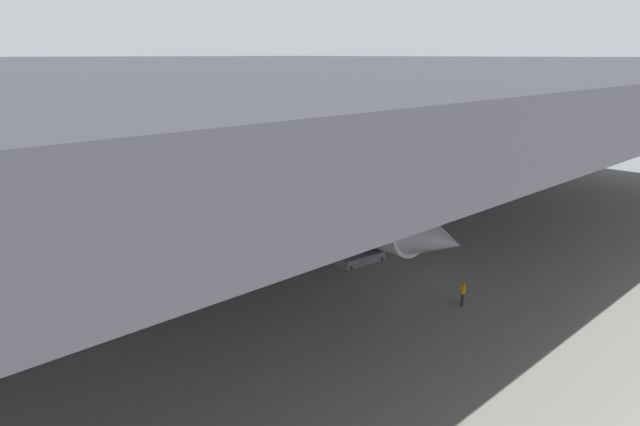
% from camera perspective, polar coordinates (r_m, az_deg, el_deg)
% --- Properties ---
extents(ground_plane, '(110.00, 110.00, 0.00)m').
position_cam_1_polar(ground_plane, '(53.43, -4.12, -2.23)').
color(ground_plane, gray).
extents(hangar_structure, '(121.00, 99.00, 15.55)m').
position_cam_1_polar(hangar_structure, '(62.10, -13.01, 13.86)').
color(hangar_structure, '#4C4F54').
rests_on(hangar_structure, ground_plane).
extents(airplane_main, '(38.96, 40.16, 12.41)m').
position_cam_1_polar(airplane_main, '(54.37, -3.35, 2.05)').
color(airplane_main, white).
rests_on(airplane_main, ground_plane).
extents(boarding_stairs, '(4.52, 1.92, 4.85)m').
position_cam_1_polar(boarding_stairs, '(46.43, 3.93, -3.98)').
color(boarding_stairs, slate).
rests_on(boarding_stairs, ground_plane).
extents(crew_worker_near_nose, '(0.54, 0.28, 1.72)m').
position_cam_1_polar(crew_worker_near_nose, '(39.73, 13.74, -7.44)').
color(crew_worker_near_nose, '#232838').
rests_on(crew_worker_near_nose, ground_plane).
extents(crew_worker_by_stairs, '(0.40, 0.43, 1.62)m').
position_cam_1_polar(crew_worker_by_stairs, '(48.66, 2.01, -2.83)').
color(crew_worker_by_stairs, '#232838').
rests_on(crew_worker_by_stairs, ground_plane).
extents(baggage_tug, '(1.76, 2.43, 0.90)m').
position_cam_1_polar(baggage_tug, '(56.40, -13.17, -1.10)').
color(baggage_tug, yellow).
rests_on(baggage_tug, ground_plane).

